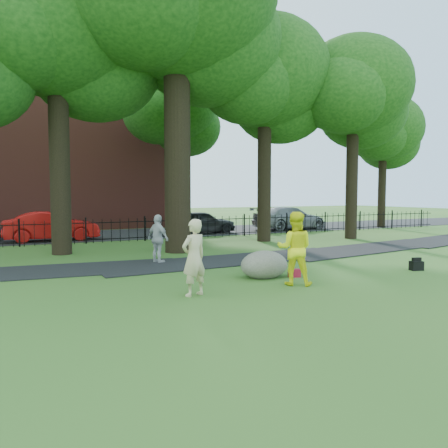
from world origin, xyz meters
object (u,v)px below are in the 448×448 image
woman (194,257)px  red_sedan (51,226)px  man (295,248)px  boulder (264,263)px  big_tree (179,8)px

woman → red_sedan: bearing=-98.6°
man → red_sedan: man is taller
boulder → red_sedan: size_ratio=0.31×
big_tree → woman: size_ratio=7.67×
big_tree → boulder: big_tree is taller
woman → boulder: woman is taller
big_tree → woman: (-2.58, -7.76, -9.21)m
big_tree → man: 12.02m
big_tree → woman: 12.32m
woman → man: bearing=163.2°
big_tree → red_sedan: size_ratio=3.06×
boulder → red_sedan: bearing=109.6°
big_tree → red_sedan: (-4.57, 6.80, -9.37)m
man → big_tree: bearing=-49.5°
red_sedan → big_tree: bearing=-145.9°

